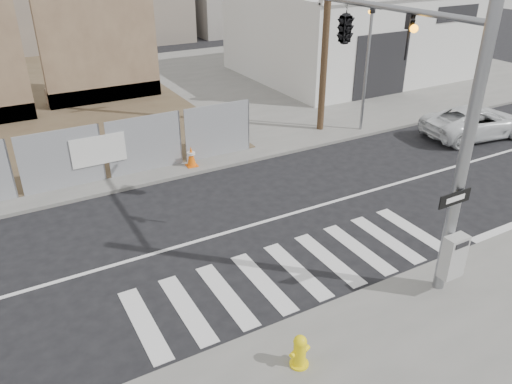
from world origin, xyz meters
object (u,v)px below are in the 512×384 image
fire_hydrant (300,351)px  traffic_cone_d (191,156)px  auto_shop (351,31)px  suv (476,122)px  signal_pole (381,66)px

fire_hydrant → traffic_cone_d: bearing=57.2°
auto_shop → suv: auto_shop is taller
fire_hydrant → traffic_cone_d: 9.97m
auto_shop → fire_hydrant: 24.15m
signal_pole → auto_shop: bearing=52.5°
suv → traffic_cone_d: bearing=84.4°
traffic_cone_d → fire_hydrant: bearing=-100.8°
auto_shop → suv: 11.53m
fire_hydrant → suv: bearing=5.5°
auto_shop → fire_hydrant: size_ratio=16.74×
auto_shop → suv: bearing=-101.2°
auto_shop → suv: size_ratio=2.60×
signal_pole → auto_shop: signal_pole is taller
auto_shop → traffic_cone_d: (-13.88, -8.39, -2.05)m
traffic_cone_d → auto_shop: bearing=31.1°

